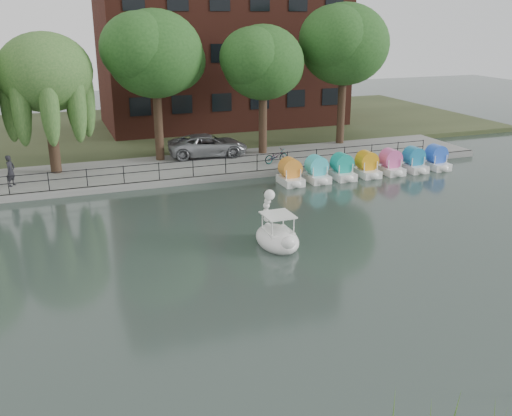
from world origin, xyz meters
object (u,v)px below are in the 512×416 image
pedestrian (10,168)px  swan_boat (277,234)px  minivan (208,144)px  bicycle (276,155)px

pedestrian → swan_boat: (10.83, -12.17, -0.90)m
pedestrian → swan_boat: size_ratio=0.71×
minivan → bicycle: 4.89m
minivan → bicycle: minivan is taller
swan_boat → minivan: bearing=84.3°
minivan → pedestrian: bearing=110.1°
minivan → pedestrian: 12.49m
swan_boat → pedestrian: bearing=130.7°
bicycle → pedestrian: bearing=74.7°
minivan → swan_boat: 15.29m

